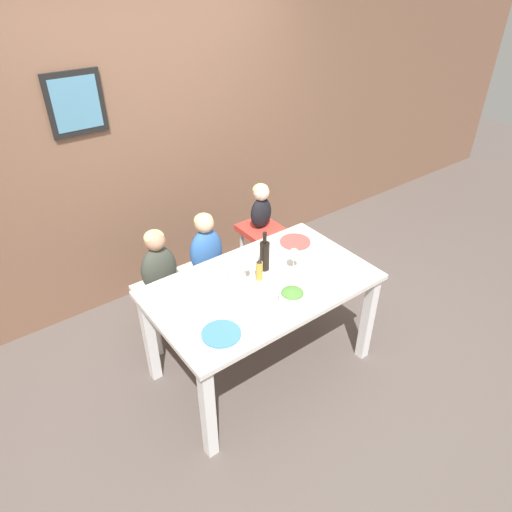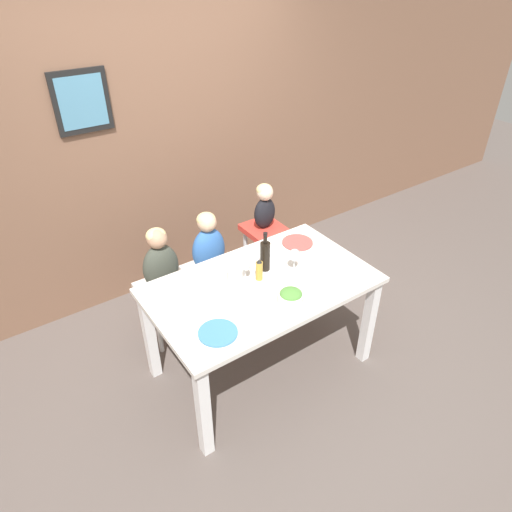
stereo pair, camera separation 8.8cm
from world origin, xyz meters
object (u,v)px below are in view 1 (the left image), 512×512
Objects in this scene: dinner_plate_back_left at (192,291)px; chair_right_highchair at (261,243)px; chair_far_left at (163,298)px; paper_towel_roll at (236,285)px; wine_glass_near at (294,255)px; person_child_center at (206,244)px; dinner_plate_back_right at (295,242)px; person_child_left at (158,262)px; wine_bottle at (265,255)px; dinner_plate_front_right at (328,279)px; dinner_plate_front_left at (221,334)px; salad_bowl_large at (292,296)px; wine_glass_far at (245,265)px; person_baby_right at (261,204)px; chair_far_center at (208,279)px.

chair_right_highchair is at bearing 28.13° from dinner_plate_back_left.
chair_far_left is 0.91m from paper_towel_roll.
wine_glass_near is at bearing 4.48° from paper_towel_roll.
dinner_plate_back_right is at bearing -41.14° from person_child_center.
wine_bottle reaches higher than person_child_left.
person_child_left is 1.22m from dinner_plate_front_right.
dinner_plate_front_left and dinner_plate_back_left have the same top height.
dinner_plate_back_right is at bearing 46.59° from wine_glass_near.
salad_bowl_large is at bearing -117.12° from chair_right_highchair.
wine_bottle is 1.78× the size of wine_glass_far.
wine_bottle is at bearing -78.20° from person_child_center.
dinner_plate_front_left is (-0.75, -0.24, -0.11)m from wine_glass_near.
wine_glass_near is 0.71× the size of dinner_plate_front_right.
chair_far_left is 1.02m from dinner_plate_front_left.
paper_towel_roll is at bearing -106.60° from person_child_center.
wine_glass_far is 0.55m from dinner_plate_front_left.
person_child_left is 0.80m from wine_bottle.
person_child_left is 1.33× the size of person_baby_right.
chair_right_highchair is 0.51m from dinner_plate_back_right.
wine_glass_near is 0.80m from dinner_plate_front_left.
person_baby_right is at bearing 80.86° from dinner_plate_front_right.
dinner_plate_back_right is at bearing 26.56° from dinner_plate_front_left.
salad_bowl_large is at bearing -102.05° from wine_bottle.
salad_bowl_large is (-0.49, -0.97, -0.08)m from person_baby_right.
salad_bowl_large is at bearing -65.43° from chair_far_left.
chair_right_highchair is 4.20× the size of wine_glass_near.
dinner_plate_back_right is (0.48, 0.52, -0.04)m from salad_bowl_large.
dinner_plate_front_left and dinner_plate_back_right have the same top height.
dinner_plate_back_right is (0.39, 0.13, -0.11)m from wine_bottle.
dinner_plate_front_right is at bearing 0.30° from dinner_plate_front_left.
person_baby_right is at bearing 28.19° from dinner_plate_back_left.
chair_right_highchair is at bearing 54.54° from wine_bottle.
chair_far_center is 0.78m from dinner_plate_back_right.
dinner_plate_front_left is at bearing -148.52° from wine_bottle.
chair_far_left is at bearing 114.57° from salad_bowl_large.
dinner_plate_front_left is 1.00× the size of dinner_plate_back_left.
chair_far_left is 1.07m from person_baby_right.
wine_glass_near is at bearing -45.48° from chair_far_left.
chair_right_highchair is at bearing 80.85° from dinner_plate_front_right.
person_baby_right reaches higher than wine_glass_near.
wine_bottle is at bearing -125.46° from chair_right_highchair.
person_child_left is at bearing 179.88° from chair_far_center.
person_child_left is 0.51m from dinner_plate_back_left.
wine_glass_far reaches higher than dinner_plate_front_right.
dinner_plate_front_left is at bearing -136.85° from chair_right_highchair.
person_child_left is 3.13× the size of wine_glass_near.
dinner_plate_back_left is at bearing 165.06° from wine_glass_far.
wine_glass_near is 0.37m from salad_bowl_large.
wine_glass_near is 1.00× the size of wine_glass_far.
paper_towel_roll is (0.18, -0.73, 0.17)m from person_child_left.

